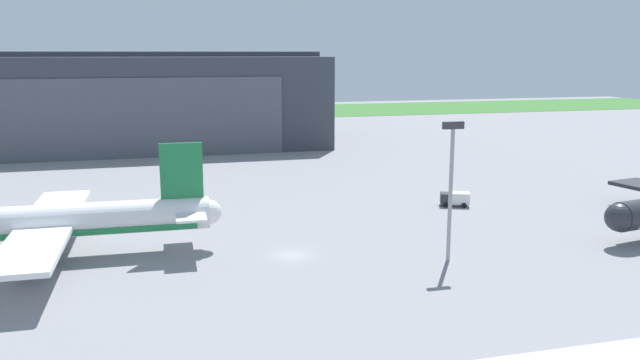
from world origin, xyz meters
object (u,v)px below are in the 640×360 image
airliner_near_left (39,223)px  apron_light_mast (451,179)px  maintenance_hangar (103,102)px  baggage_tug (455,198)px

airliner_near_left → apron_light_mast: 45.89m
maintenance_hangar → baggage_tug: bearing=-54.5°
maintenance_hangar → airliner_near_left: 88.75m
airliner_near_left → baggage_tug: airliner_near_left is taller
maintenance_hangar → apron_light_mast: (42.11, -100.38, -1.71)m
baggage_tug → apron_light_mast: size_ratio=0.31×
airliner_near_left → apron_light_mast: (44.02, -11.91, 5.10)m
maintenance_hangar → baggage_tug: (54.82, -76.74, -9.90)m
maintenance_hangar → baggage_tug: maintenance_hangar is taller
maintenance_hangar → airliner_near_left: bearing=-91.2°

